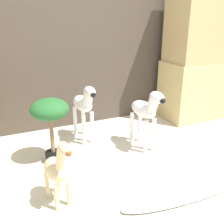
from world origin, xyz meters
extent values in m
plane|color=beige|center=(0.00, 0.00, 0.00)|extent=(14.00, 14.00, 0.00)
cube|color=#473D33|center=(0.00, 1.66, 1.10)|extent=(6.40, 0.08, 2.20)
cube|color=#D1B775|center=(1.37, 1.27, 0.36)|extent=(0.73, 0.50, 0.71)
cube|color=tan|center=(1.37, 1.27, 1.14)|extent=(0.69, 0.47, 0.85)
cylinder|color=white|center=(0.43, 0.68, 0.17)|extent=(0.04, 0.04, 0.34)
cylinder|color=white|center=(0.34, 0.67, 0.17)|extent=(0.04, 0.04, 0.34)
cylinder|color=white|center=(0.41, 0.92, 0.17)|extent=(0.04, 0.04, 0.34)
cylinder|color=white|center=(0.32, 0.91, 0.17)|extent=(0.04, 0.04, 0.34)
ellipsoid|color=white|center=(0.37, 0.79, 0.40)|extent=(0.18, 0.35, 0.15)
cylinder|color=white|center=(0.39, 0.65, 0.51)|extent=(0.11, 0.14, 0.17)
ellipsoid|color=white|center=(0.39, 0.60, 0.57)|extent=(0.11, 0.18, 0.11)
sphere|color=black|center=(0.40, 0.53, 0.57)|extent=(0.05, 0.05, 0.05)
cube|color=black|center=(0.39, 0.65, 0.51)|extent=(0.03, 0.08, 0.14)
cylinder|color=white|center=(-0.05, 1.08, 0.17)|extent=(0.04, 0.04, 0.34)
cylinder|color=white|center=(-0.14, 1.08, 0.17)|extent=(0.04, 0.04, 0.34)
cylinder|color=white|center=(-0.07, 1.32, 0.17)|extent=(0.04, 0.04, 0.34)
cylinder|color=white|center=(-0.16, 1.31, 0.17)|extent=(0.04, 0.04, 0.34)
ellipsoid|color=white|center=(-0.11, 1.20, 0.40)|extent=(0.18, 0.35, 0.15)
cylinder|color=white|center=(-0.10, 1.06, 0.51)|extent=(0.11, 0.14, 0.17)
ellipsoid|color=white|center=(-0.09, 1.01, 0.57)|extent=(0.11, 0.18, 0.11)
sphere|color=black|center=(-0.09, 0.93, 0.57)|extent=(0.05, 0.05, 0.05)
cube|color=black|center=(-0.10, 1.06, 0.51)|extent=(0.03, 0.08, 0.14)
cylinder|color=beige|center=(-0.53, 0.24, 0.10)|extent=(0.03, 0.03, 0.20)
cylinder|color=beige|center=(-0.62, 0.23, 0.10)|extent=(0.03, 0.03, 0.20)
cylinder|color=beige|center=(-0.56, 0.41, 0.10)|extent=(0.03, 0.03, 0.20)
cylinder|color=beige|center=(-0.65, 0.39, 0.10)|extent=(0.03, 0.03, 0.20)
ellipsoid|color=beige|center=(-0.59, 0.32, 0.27)|extent=(0.19, 0.26, 0.15)
cylinder|color=beige|center=(-0.57, 0.22, 0.40)|extent=(0.08, 0.13, 0.23)
ellipsoid|color=beige|center=(-0.56, 0.15, 0.50)|extent=(0.10, 0.14, 0.08)
sphere|color=brown|center=(-0.55, 0.10, 0.49)|extent=(0.04, 0.04, 0.04)
cylinder|color=black|center=(-0.50, 0.87, 0.05)|extent=(0.15, 0.15, 0.10)
cylinder|color=brown|center=(-0.50, 0.87, 0.26)|extent=(0.04, 0.04, 0.32)
ellipsoid|color=#235B28|center=(-0.50, 0.87, 0.51)|extent=(0.33, 0.33, 0.18)
ellipsoid|color=silver|center=(0.31, 0.00, 0.02)|extent=(1.11, 0.25, 0.04)
cone|color=white|center=(-0.07, 0.01, 0.06)|extent=(0.07, 0.07, 0.05)
camera|label=1|loc=(-0.87, -1.25, 1.26)|focal=42.00mm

